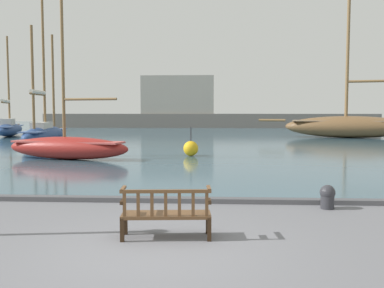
{
  "coord_description": "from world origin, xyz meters",
  "views": [
    {
      "loc": [
        0.99,
        -6.72,
        2.28
      ],
      "look_at": [
        0.05,
        10.0,
        1.0
      ],
      "focal_mm": 40.0,
      "sensor_mm": 36.0,
      "label": 1
    }
  ],
  "objects_px": {
    "sailboat_outer_starboard": "(68,146)",
    "park_bench": "(166,213)",
    "sailboat_nearest_port": "(44,132)",
    "channel_buoy": "(191,148)",
    "sailboat_outer_port": "(349,125)",
    "sailboat_distant_harbor": "(9,128)",
    "mooring_bollard": "(327,196)"
  },
  "relations": [
    {
      "from": "sailboat_outer_starboard",
      "to": "park_bench",
      "type": "bearing_deg",
      "value": -63.15
    },
    {
      "from": "sailboat_nearest_port",
      "to": "channel_buoy",
      "type": "height_order",
      "value": "sailboat_nearest_port"
    },
    {
      "from": "sailboat_outer_starboard",
      "to": "sailboat_outer_port",
      "type": "bearing_deg",
      "value": 43.54
    },
    {
      "from": "park_bench",
      "to": "sailboat_distant_harbor",
      "type": "relative_size",
      "value": 0.19
    },
    {
      "from": "sailboat_outer_port",
      "to": "mooring_bollard",
      "type": "height_order",
      "value": "sailboat_outer_port"
    },
    {
      "from": "sailboat_outer_port",
      "to": "channel_buoy",
      "type": "height_order",
      "value": "sailboat_outer_port"
    },
    {
      "from": "park_bench",
      "to": "mooring_bollard",
      "type": "relative_size",
      "value": 2.9
    },
    {
      "from": "park_bench",
      "to": "channel_buoy",
      "type": "relative_size",
      "value": 1.13
    },
    {
      "from": "park_bench",
      "to": "sailboat_outer_starboard",
      "type": "distance_m",
      "value": 13.14
    },
    {
      "from": "channel_buoy",
      "to": "sailboat_nearest_port",
      "type": "bearing_deg",
      "value": 149.18
    },
    {
      "from": "sailboat_outer_starboard",
      "to": "channel_buoy",
      "type": "relative_size",
      "value": 5.48
    },
    {
      "from": "sailboat_outer_port",
      "to": "sailboat_distant_harbor",
      "type": "bearing_deg",
      "value": 178.35
    },
    {
      "from": "sailboat_outer_port",
      "to": "channel_buoy",
      "type": "xyz_separation_m",
      "value": [
        -12.29,
        -15.26,
        -0.69
      ]
    },
    {
      "from": "sailboat_outer_starboard",
      "to": "sailboat_distant_harbor",
      "type": "bearing_deg",
      "value": 122.98
    },
    {
      "from": "sailboat_nearest_port",
      "to": "mooring_bollard",
      "type": "relative_size",
      "value": 16.6
    },
    {
      "from": "park_bench",
      "to": "sailboat_outer_port",
      "type": "height_order",
      "value": "sailboat_outer_port"
    },
    {
      "from": "sailboat_outer_starboard",
      "to": "channel_buoy",
      "type": "height_order",
      "value": "sailboat_outer_starboard"
    },
    {
      "from": "park_bench",
      "to": "sailboat_outer_starboard",
      "type": "bearing_deg",
      "value": 116.85
    },
    {
      "from": "sailboat_nearest_port",
      "to": "sailboat_distant_harbor",
      "type": "relative_size",
      "value": 1.06
    },
    {
      "from": "sailboat_nearest_port",
      "to": "sailboat_outer_starboard",
      "type": "distance_m",
      "value": 8.64
    },
    {
      "from": "sailboat_outer_port",
      "to": "sailboat_distant_harbor",
      "type": "distance_m",
      "value": 29.47
    },
    {
      "from": "sailboat_outer_starboard",
      "to": "mooring_bollard",
      "type": "xyz_separation_m",
      "value": [
        9.44,
        -9.18,
        -0.38
      ]
    },
    {
      "from": "sailboat_nearest_port",
      "to": "sailboat_distant_harbor",
      "type": "xyz_separation_m",
      "value": [
        -7.4,
        10.28,
        -0.13
      ]
    },
    {
      "from": "channel_buoy",
      "to": "sailboat_distant_harbor",
      "type": "bearing_deg",
      "value": 136.82
    },
    {
      "from": "sailboat_nearest_port",
      "to": "mooring_bollard",
      "type": "bearing_deg",
      "value": -50.86
    },
    {
      "from": "park_bench",
      "to": "sailboat_nearest_port",
      "type": "height_order",
      "value": "sailboat_nearest_port"
    },
    {
      "from": "park_bench",
      "to": "sailboat_nearest_port",
      "type": "distance_m",
      "value": 21.78
    },
    {
      "from": "sailboat_outer_starboard",
      "to": "mooring_bollard",
      "type": "height_order",
      "value": "sailboat_outer_starboard"
    },
    {
      "from": "channel_buoy",
      "to": "sailboat_outer_port",
      "type": "bearing_deg",
      "value": 51.14
    },
    {
      "from": "park_bench",
      "to": "sailboat_nearest_port",
      "type": "relative_size",
      "value": 0.17
    },
    {
      "from": "mooring_bollard",
      "to": "sailboat_distant_harbor",
      "type": "bearing_deg",
      "value": 127.88
    },
    {
      "from": "sailboat_outer_port",
      "to": "channel_buoy",
      "type": "distance_m",
      "value": 19.61
    }
  ]
}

